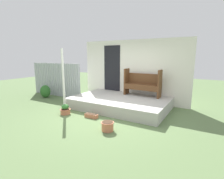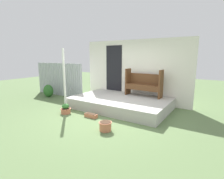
{
  "view_description": "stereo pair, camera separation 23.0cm",
  "coord_description": "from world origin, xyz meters",
  "px_view_note": "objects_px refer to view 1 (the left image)",
  "views": [
    {
      "loc": [
        2.9,
        -4.55,
        1.93
      ],
      "look_at": [
        0.01,
        0.39,
        0.83
      ],
      "focal_mm": 28.0,
      "sensor_mm": 36.0,
      "label": 1
    },
    {
      "loc": [
        3.1,
        -4.43,
        1.93
      ],
      "look_at": [
        0.01,
        0.39,
        0.83
      ],
      "focal_mm": 28.0,
      "sensor_mm": 36.0,
      "label": 2
    }
  ],
  "objects_px": {
    "bench": "(143,83)",
    "shrub_by_fence": "(45,91)",
    "support_post": "(63,80)",
    "flower_pot_left": "(65,110)",
    "planter_box_rect": "(91,116)",
    "flower_pot_middle": "(108,126)"
  },
  "relations": [
    {
      "from": "flower_pot_left",
      "to": "flower_pot_middle",
      "type": "relative_size",
      "value": 1.03
    },
    {
      "from": "flower_pot_left",
      "to": "flower_pot_middle",
      "type": "height_order",
      "value": "flower_pot_left"
    },
    {
      "from": "bench",
      "to": "planter_box_rect",
      "type": "xyz_separation_m",
      "value": [
        -0.86,
        -2.21,
        -0.85
      ]
    },
    {
      "from": "flower_pot_left",
      "to": "bench",
      "type": "bearing_deg",
      "value": 52.13
    },
    {
      "from": "flower_pot_middle",
      "to": "support_post",
      "type": "bearing_deg",
      "value": 161.46
    },
    {
      "from": "bench",
      "to": "shrub_by_fence",
      "type": "xyz_separation_m",
      "value": [
        -4.41,
        -1.07,
        -0.61
      ]
    },
    {
      "from": "bench",
      "to": "flower_pot_middle",
      "type": "distance_m",
      "value": 2.9
    },
    {
      "from": "flower_pot_left",
      "to": "shrub_by_fence",
      "type": "xyz_separation_m",
      "value": [
        -2.57,
        1.3,
        0.15
      ]
    },
    {
      "from": "support_post",
      "to": "shrub_by_fence",
      "type": "xyz_separation_m",
      "value": [
        -2.2,
        0.94,
        -0.8
      ]
    },
    {
      "from": "flower_pot_left",
      "to": "planter_box_rect",
      "type": "relative_size",
      "value": 0.84
    },
    {
      "from": "bench",
      "to": "shrub_by_fence",
      "type": "distance_m",
      "value": 4.58
    },
    {
      "from": "shrub_by_fence",
      "to": "bench",
      "type": "bearing_deg",
      "value": 13.62
    },
    {
      "from": "support_post",
      "to": "flower_pot_left",
      "type": "bearing_deg",
      "value": -42.88
    },
    {
      "from": "bench",
      "to": "shrub_by_fence",
      "type": "relative_size",
      "value": 2.43
    },
    {
      "from": "flower_pot_left",
      "to": "shrub_by_fence",
      "type": "height_order",
      "value": "shrub_by_fence"
    },
    {
      "from": "support_post",
      "to": "planter_box_rect",
      "type": "xyz_separation_m",
      "value": [
        1.36,
        -0.19,
        -1.04
      ]
    },
    {
      "from": "bench",
      "to": "planter_box_rect",
      "type": "distance_m",
      "value": 2.52
    },
    {
      "from": "bench",
      "to": "flower_pot_middle",
      "type": "xyz_separation_m",
      "value": [
        0.11,
        -2.79,
        -0.78
      ]
    },
    {
      "from": "bench",
      "to": "flower_pot_left",
      "type": "relative_size",
      "value": 3.98
    },
    {
      "from": "bench",
      "to": "shrub_by_fence",
      "type": "height_order",
      "value": "bench"
    },
    {
      "from": "bench",
      "to": "flower_pot_middle",
      "type": "bearing_deg",
      "value": -86.29
    },
    {
      "from": "support_post",
      "to": "flower_pot_left",
      "type": "relative_size",
      "value": 6.06
    }
  ]
}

